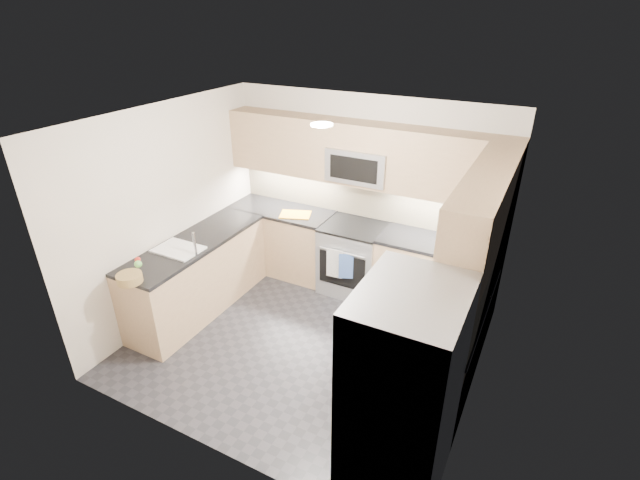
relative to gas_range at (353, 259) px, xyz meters
The scene contains 36 objects.
floor 1.35m from the gas_range, 90.00° to the right, with size 3.60×3.20×0.00m, color #232328.
ceiling 2.41m from the gas_range, 90.00° to the right, with size 3.60×3.20×0.02m, color beige.
wall_back 0.86m from the gas_range, 90.00° to the left, with size 3.60×0.02×2.50m, color beige.
wall_front 2.98m from the gas_range, 90.00° to the right, with size 3.60×0.02×2.50m, color beige.
wall_left 2.34m from the gas_range, 144.69° to the right, with size 0.02×3.20×2.50m, color beige.
wall_right 2.34m from the gas_range, 35.31° to the right, with size 0.02×3.20×2.50m, color beige.
base_cab_back_left 1.09m from the gas_range, behind, with size 1.42×0.60×0.90m, color tan.
base_cab_back_right 1.09m from the gas_range, ahead, with size 1.42×0.60×0.90m, color tan.
base_cab_right 1.88m from the gas_range, 36.87° to the right, with size 0.60×1.70×0.90m, color tan.
base_cab_peninsula 1.97m from the gas_range, 139.64° to the right, with size 0.60×2.00×0.90m, color tan.
countertop_back_left 1.19m from the gas_range, behind, with size 1.42×0.63×0.04m, color black.
countertop_back_right 1.19m from the gas_range, ahead, with size 1.42×0.63×0.04m, color black.
countertop_right 1.93m from the gas_range, 36.87° to the right, with size 0.63×1.70×0.04m, color black.
countertop_peninsula 2.02m from the gas_range, 139.64° to the right, with size 0.63×2.00×0.04m, color black.
upper_cab_back 1.38m from the gas_range, 90.00° to the left, with size 3.60×0.35×0.75m, color tan.
upper_cab_right 2.35m from the gas_range, 31.61° to the right, with size 0.35×1.95×0.75m, color tan.
backsplash_back 0.81m from the gas_range, 90.00° to the left, with size 3.60×0.01×0.51m, color tan.
backsplash_right 2.11m from the gas_range, 24.68° to the right, with size 0.01×2.30×0.51m, color tan.
gas_range is the anchor object (origin of this frame).
range_cooktop 0.46m from the gas_range, ahead, with size 0.76×0.65×0.03m, color black.
oven_door_glass 0.33m from the gas_range, 90.00° to the right, with size 0.62×0.02×0.45m, color black.
oven_handle 0.44m from the gas_range, 90.00° to the right, with size 0.02×0.02×0.60m, color #B2B5BA.
microwave 1.25m from the gas_range, 90.00° to the left, with size 0.76×0.40×0.40m, color #95969C.
microwave_door 1.25m from the gas_range, 90.00° to the right, with size 0.60×0.01×0.28m, color black.
refrigerator 2.86m from the gas_range, 59.12° to the right, with size 0.70×0.90×1.80m, color #9B9DA2.
fridge_handle_left 2.86m from the gas_range, 67.48° to the right, with size 0.02×0.02×1.20m, color #B2B5BA.
fridge_handle_right 2.54m from the gas_range, 64.31° to the right, with size 0.02×0.02×1.20m, color #B2B5BA.
sink_basin 2.18m from the gas_range, 134.53° to the right, with size 0.52×0.38×0.16m, color white.
faucet 2.06m from the gas_range, 129.12° to the right, with size 0.03×0.03×0.28m, color silver.
utensil_bowl 1.45m from the gas_range, ahead, with size 0.25×0.25×0.15m, color green.
cutting_board 0.95m from the gas_range, behind, with size 0.40×0.28×0.01m, color orange.
fruit_basket 2.74m from the gas_range, 122.68° to the right, with size 0.25×0.25×0.09m, color #9A7B48.
fruit_apple 2.64m from the gas_range, 127.52° to the right, with size 0.06×0.06×0.06m, color red.
fruit_pear 2.64m from the gas_range, 125.32° to the right, with size 0.08×0.08×0.08m, color #66BC50.
dish_towel_check 0.39m from the gas_range, 103.21° to the right, with size 0.20×0.02×0.39m, color silver.
dish_towel_blue 0.39m from the gas_range, 79.04° to the right, with size 0.18×0.01×0.34m, color #324E8B.
Camera 1 is at (2.06, -3.61, 3.43)m, focal length 26.00 mm.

